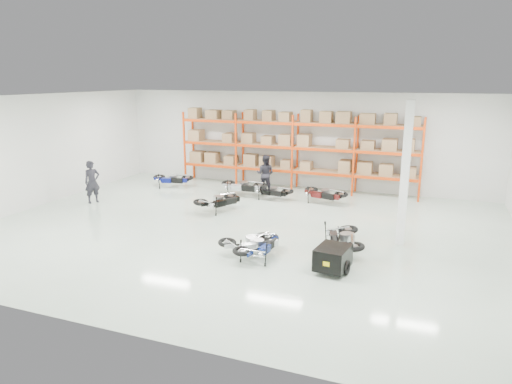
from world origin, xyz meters
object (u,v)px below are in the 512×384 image
at_px(moto_silver_left, 251,239).
at_px(moto_touring_right, 344,234).
at_px(moto_back_a, 172,177).
at_px(trailer, 333,258).
at_px(moto_back_b, 242,183).
at_px(moto_back_d, 324,191).
at_px(moto_black_far_left, 219,198).
at_px(moto_back_c, 272,189).
at_px(moto_blue_centre, 259,242).
at_px(person_back, 265,174).
at_px(person_left, 92,182).

height_order(moto_silver_left, moto_touring_right, moto_touring_right).
relative_size(moto_silver_left, moto_back_a, 0.95).
height_order(moto_silver_left, trailer, moto_silver_left).
relative_size(moto_back_b, moto_back_d, 1.08).
relative_size(moto_silver_left, moto_touring_right, 0.89).
height_order(moto_black_far_left, moto_back_c, moto_black_far_left).
bearing_deg(moto_black_far_left, moto_silver_left, 155.90).
relative_size(moto_black_far_left, moto_back_a, 1.02).
bearing_deg(moto_silver_left, moto_touring_right, -103.08).
distance_m(moto_black_far_left, moto_back_b, 2.58).
height_order(moto_black_far_left, moto_back_d, moto_black_far_left).
distance_m(moto_blue_centre, moto_silver_left, 0.34).
bearing_deg(person_back, moto_back_c, 122.07).
height_order(moto_silver_left, moto_black_far_left, moto_black_far_left).
relative_size(moto_blue_centre, moto_black_far_left, 0.93).
xyz_separation_m(moto_blue_centre, person_left, (-8.68, 3.26, 0.40)).
bearing_deg(moto_black_far_left, person_left, 37.04).
relative_size(moto_black_far_left, person_back, 0.99).
bearing_deg(moto_black_far_left, moto_back_c, -90.45).
distance_m(moto_back_b, moto_back_d, 3.66).
height_order(moto_touring_right, moto_back_d, moto_touring_right).
xyz_separation_m(moto_back_a, person_left, (-1.65, -3.60, 0.37)).
bearing_deg(moto_touring_right, moto_silver_left, -169.34).
bearing_deg(moto_back_d, trailer, -149.78).
bearing_deg(moto_silver_left, moto_blue_centre, -150.58).
height_order(moto_blue_centre, person_back, person_back).
xyz_separation_m(moto_silver_left, moto_back_a, (-6.72, 6.74, 0.02)).
relative_size(trailer, moto_back_b, 0.95).
xyz_separation_m(moto_black_far_left, person_back, (0.69, 3.46, 0.34)).
bearing_deg(moto_back_b, moto_back_a, 82.74).
relative_size(moto_blue_centre, moto_back_c, 1.04).
height_order(moto_blue_centre, moto_touring_right, moto_touring_right).
xyz_separation_m(moto_touring_right, person_back, (-4.68, 6.09, 0.32)).
relative_size(trailer, moto_back_c, 1.12).
distance_m(moto_back_a, person_back, 4.61).
bearing_deg(person_left, moto_back_a, 4.85).
distance_m(moto_back_c, moto_back_d, 2.22).
distance_m(moto_back_a, person_left, 3.98).
relative_size(moto_blue_centre, person_left, 0.91).
height_order(moto_silver_left, person_left, person_left).
distance_m(moto_touring_right, moto_back_c, 6.43).
bearing_deg(moto_back_d, moto_back_c, 111.37).
bearing_deg(moto_touring_right, moto_back_a, 133.62).
bearing_deg(moto_blue_centre, person_left, -12.80).
xyz_separation_m(moto_blue_centre, trailer, (2.20, -0.24, -0.07)).
xyz_separation_m(moto_blue_centre, moto_touring_right, (2.20, 1.36, 0.06)).
distance_m(moto_back_d, person_back, 3.04).
bearing_deg(moto_black_far_left, person_back, -71.89).
distance_m(moto_touring_right, person_left, 11.05).
distance_m(moto_back_c, person_back, 1.32).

